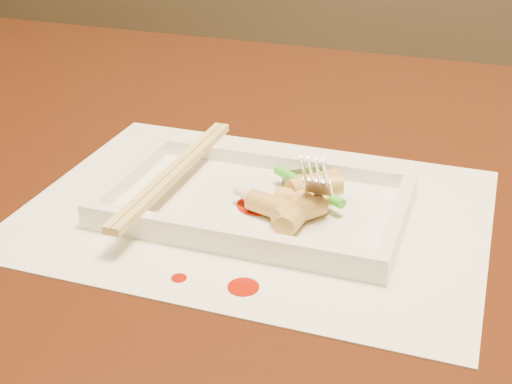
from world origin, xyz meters
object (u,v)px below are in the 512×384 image
(fork, at_px, (343,127))
(placemat, at_px, (256,211))
(chopstick_a, at_px, (170,171))
(table, at_px, (192,250))
(plate_base, at_px, (256,206))

(fork, bearing_deg, placemat, -165.58)
(placemat, bearing_deg, chopstick_a, -180.00)
(placemat, distance_m, chopstick_a, 0.09)
(table, height_order, placemat, placemat)
(plate_base, bearing_deg, table, 144.51)
(chopstick_a, height_order, fork, fork)
(table, xyz_separation_m, placemat, (0.10, -0.07, 0.10))
(table, distance_m, fork, 0.25)
(table, distance_m, placemat, 0.16)
(plate_base, distance_m, chopstick_a, 0.08)
(fork, bearing_deg, chopstick_a, -173.25)
(table, distance_m, chopstick_a, 0.15)
(plate_base, relative_size, fork, 1.86)
(table, relative_size, placemat, 3.50)
(table, xyz_separation_m, plate_base, (0.10, -0.07, 0.11))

